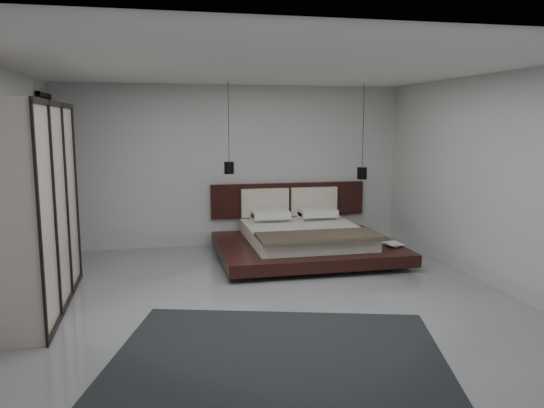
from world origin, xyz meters
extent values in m
plane|color=gray|center=(0.00, 0.00, 0.00)|extent=(6.00, 6.00, 0.00)
plane|color=white|center=(0.00, 0.00, 2.80)|extent=(6.00, 6.00, 0.00)
plane|color=beige|center=(0.00, 3.00, 1.40)|extent=(6.00, 0.00, 6.00)
plane|color=beige|center=(0.00, -3.00, 1.40)|extent=(6.00, 0.00, 6.00)
plane|color=beige|center=(-3.00, 0.00, 1.40)|extent=(0.00, 6.00, 6.00)
plane|color=beige|center=(3.00, 0.00, 1.40)|extent=(0.00, 6.00, 6.00)
cube|color=black|center=(-2.95, 2.45, 1.30)|extent=(0.05, 0.90, 2.60)
cube|color=black|center=(0.98, 1.75, 0.04)|extent=(2.20, 1.80, 0.08)
cube|color=black|center=(0.98, 1.75, 0.17)|extent=(2.81, 2.30, 0.18)
cube|color=silver|center=(0.98, 1.88, 0.37)|extent=(1.80, 2.00, 0.22)
cube|color=black|center=(0.98, 1.10, 0.51)|extent=(1.82, 0.70, 0.05)
cube|color=white|center=(0.56, 2.65, 0.54)|extent=(0.62, 0.40, 0.12)
cube|color=white|center=(1.40, 2.65, 0.54)|extent=(0.62, 0.40, 0.12)
cube|color=white|center=(0.56, 2.51, 0.60)|extent=(0.62, 0.40, 0.12)
cube|color=white|center=(1.40, 2.51, 0.60)|extent=(0.62, 0.40, 0.12)
cube|color=black|center=(0.98, 2.96, 0.78)|extent=(2.81, 0.08, 0.60)
cube|color=beige|center=(0.53, 2.87, 0.75)|extent=(0.85, 0.10, 0.50)
cube|color=beige|center=(1.43, 2.87, 0.75)|extent=(0.85, 0.10, 0.50)
imported|color=#99724C|center=(2.13, 1.25, 0.28)|extent=(0.33, 0.38, 0.03)
imported|color=#99724C|center=(2.11, 1.22, 0.30)|extent=(0.22, 0.30, 0.02)
cylinder|color=black|center=(-0.17, 2.35, 2.16)|extent=(0.01, 0.01, 1.28)
cylinder|color=black|center=(-0.17, 2.35, 1.43)|extent=(0.16, 0.16, 0.20)
cylinder|color=#FFE0B2|center=(-0.17, 2.35, 1.34)|extent=(0.12, 0.12, 0.01)
cylinder|color=black|center=(2.13, 2.35, 2.10)|extent=(0.01, 0.01, 1.41)
cylinder|color=black|center=(2.13, 2.35, 1.29)|extent=(0.17, 0.17, 0.20)
cylinder|color=#FFE0B2|center=(2.13, 2.35, 1.20)|extent=(0.13, 0.13, 0.01)
cube|color=beige|center=(-2.70, 0.22, 1.20)|extent=(0.55, 2.40, 2.40)
cube|color=black|center=(-2.41, 0.22, 2.37)|extent=(0.03, 2.40, 0.06)
cube|color=black|center=(-2.41, 0.22, 0.03)|extent=(0.03, 2.40, 0.06)
cube|color=black|center=(-2.41, -0.98, 1.20)|extent=(0.03, 0.05, 2.40)
cube|color=black|center=(-2.41, -0.18, 1.20)|extent=(0.03, 0.05, 2.40)
cube|color=black|center=(-2.41, 0.62, 1.20)|extent=(0.03, 0.05, 2.40)
cube|color=black|center=(-2.41, 1.42, 1.20)|extent=(0.03, 0.05, 2.40)
cube|color=black|center=(-0.24, -1.61, 0.01)|extent=(3.54, 2.94, 0.01)
camera|label=1|loc=(-1.30, -6.21, 2.17)|focal=35.00mm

